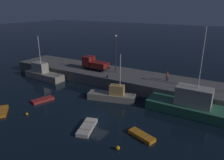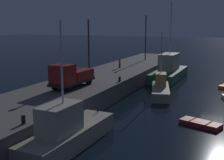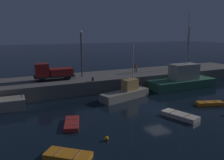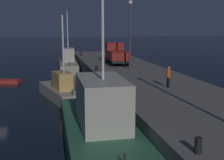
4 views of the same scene
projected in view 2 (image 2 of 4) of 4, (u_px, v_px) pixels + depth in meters
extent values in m
plane|color=black|center=(213.00, 98.00, 34.74)|extent=(320.00, 320.00, 0.00)
cube|color=#5B5956|center=(106.00, 81.00, 39.88)|extent=(56.27, 8.20, 2.01)
cube|color=#2D6647|center=(168.00, 74.00, 47.01)|extent=(11.71, 4.02, 1.35)
cube|color=#ADA899|center=(169.00, 62.00, 46.95)|extent=(4.69, 2.40, 2.52)
cylinder|color=silver|center=(171.00, 28.00, 46.31)|extent=(0.14, 0.14, 8.00)
cylinder|color=#262626|center=(176.00, 64.00, 51.66)|extent=(0.10, 0.10, 0.50)
cube|color=gray|center=(70.00, 137.00, 21.10)|extent=(9.10, 2.86, 1.32)
cube|color=#ADA899|center=(60.00, 119.00, 19.83)|extent=(3.24, 1.88, 1.97)
cylinder|color=silver|center=(62.00, 63.00, 19.50)|extent=(0.14, 0.14, 5.41)
cylinder|color=#262626|center=(98.00, 109.00, 24.61)|extent=(0.10, 0.10, 0.50)
cube|color=gray|center=(160.00, 91.00, 35.87)|extent=(7.77, 3.86, 1.06)
cube|color=tan|center=(161.00, 79.00, 36.51)|extent=(2.49, 1.81, 1.53)
cylinder|color=silver|center=(161.00, 52.00, 36.37)|extent=(0.14, 0.14, 4.91)
cylinder|color=#262626|center=(160.00, 80.00, 39.09)|extent=(0.10, 0.10, 0.50)
cube|color=#B22823|center=(201.00, 123.00, 25.38)|extent=(2.35, 3.63, 0.38)
cube|color=olive|center=(193.00, 119.00, 25.83)|extent=(1.17, 0.46, 0.04)
cube|color=olive|center=(209.00, 123.00, 24.85)|extent=(1.17, 0.46, 0.04)
cylinder|color=#38383D|center=(89.00, 51.00, 34.72)|extent=(0.20, 0.20, 6.82)
sphere|color=#F9EFCC|center=(88.00, 19.00, 34.06)|extent=(0.44, 0.44, 0.44)
cylinder|color=#38383D|center=(146.00, 38.00, 54.04)|extent=(0.20, 0.20, 7.80)
sphere|color=#F9EFCC|center=(146.00, 15.00, 53.28)|extent=(0.44, 0.44, 0.44)
cylinder|color=black|center=(70.00, 87.00, 29.12)|extent=(0.91, 0.32, 0.90)
cylinder|color=black|center=(55.00, 85.00, 29.87)|extent=(0.91, 0.32, 0.90)
cylinder|color=black|center=(89.00, 80.00, 32.37)|extent=(0.91, 0.32, 0.90)
cylinder|color=black|center=(75.00, 79.00, 33.12)|extent=(0.91, 0.32, 0.90)
cube|color=black|center=(73.00, 82.00, 31.10)|extent=(5.84, 2.33, 0.25)
cube|color=maroon|center=(62.00, 74.00, 29.38)|extent=(1.93, 2.16, 1.84)
cube|color=maroon|center=(78.00, 74.00, 31.90)|extent=(3.43, 2.23, 0.96)
cylinder|color=black|center=(120.00, 65.00, 44.56)|extent=(0.13, 0.13, 0.76)
cylinder|color=black|center=(119.00, 66.00, 44.30)|extent=(0.13, 0.13, 0.76)
cylinder|color=#E54C14|center=(120.00, 61.00, 44.30)|extent=(0.31, 0.31, 0.63)
sphere|color=tan|center=(120.00, 58.00, 44.22)|extent=(0.19, 0.19, 0.19)
cylinder|color=black|center=(163.00, 59.00, 53.28)|extent=(0.28, 0.28, 0.60)
cylinder|color=black|center=(23.00, 120.00, 19.67)|extent=(0.28, 0.28, 0.58)
cylinder|color=black|center=(120.00, 79.00, 34.23)|extent=(0.28, 0.28, 0.52)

